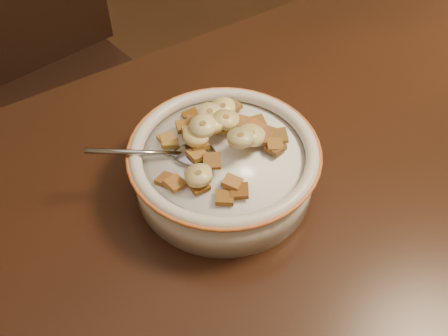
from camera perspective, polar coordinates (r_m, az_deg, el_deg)
table at (r=0.63m, az=14.40°, el=-8.11°), size 1.42×0.93×0.04m
chair at (r=1.27m, az=-17.27°, el=8.26°), size 0.46×0.46×0.93m
cereal_bowl at (r=0.62m, az=0.00°, el=-0.20°), size 0.22×0.22×0.05m
milk at (r=0.60m, az=0.00°, el=1.48°), size 0.18×0.18×0.00m
spoon at (r=0.60m, az=-3.41°, el=1.54°), size 0.07×0.06×0.01m
cereal_square_0 at (r=0.61m, az=-3.85°, el=3.99°), size 0.03×0.03×0.01m
cereal_square_1 at (r=0.62m, az=2.42°, el=5.14°), size 0.03×0.03×0.01m
cereal_square_2 at (r=0.55m, az=0.06°, el=-3.42°), size 0.03×0.03×0.01m
cereal_square_3 at (r=0.58m, az=-3.10°, el=1.58°), size 0.02×0.02×0.01m
cereal_square_4 at (r=0.57m, az=-6.62°, el=-1.34°), size 0.03×0.03×0.01m
cereal_square_5 at (r=0.62m, az=4.76°, el=4.09°), size 0.03×0.03×0.01m
cereal_square_6 at (r=0.63m, az=3.83°, el=5.18°), size 0.02×0.03×0.01m
cereal_square_7 at (r=0.62m, az=1.84°, el=5.11°), size 0.03×0.03×0.01m
cereal_square_8 at (r=0.63m, az=-0.49°, el=5.33°), size 0.03×0.03×0.01m
cereal_square_9 at (r=0.61m, az=6.32°, el=3.65°), size 0.03×0.03×0.01m
cereal_square_10 at (r=0.60m, az=5.89°, el=2.26°), size 0.02×0.02×0.01m
cereal_square_11 at (r=0.64m, az=-3.76°, el=5.96°), size 0.02×0.02×0.01m
cereal_square_12 at (r=0.59m, az=-2.82°, el=2.69°), size 0.02×0.03×0.01m
cereal_square_13 at (r=0.61m, az=-6.51°, el=3.36°), size 0.02×0.02×0.01m
cereal_square_14 at (r=0.63m, az=-3.46°, el=5.23°), size 0.03×0.03×0.01m
cereal_square_15 at (r=0.60m, az=3.81°, el=3.33°), size 0.03×0.03×0.01m
cereal_square_16 at (r=0.62m, az=3.68°, el=4.68°), size 0.02×0.02×0.01m
cereal_square_17 at (r=0.57m, az=-1.37°, el=0.80°), size 0.03×0.03×0.01m
cereal_square_18 at (r=0.61m, az=-3.43°, el=3.87°), size 0.03×0.03×0.01m
cereal_square_19 at (r=0.56m, az=0.93°, el=-1.65°), size 0.03×0.03×0.01m
cereal_square_20 at (r=0.60m, az=5.82°, el=2.64°), size 0.03×0.03×0.01m
cereal_square_21 at (r=0.62m, az=-4.54°, el=4.76°), size 0.03×0.03×0.01m
cereal_square_22 at (r=0.62m, az=1.95°, el=4.66°), size 0.02×0.02×0.01m
cereal_square_23 at (r=0.56m, az=-5.63°, el=-1.76°), size 0.02×0.02×0.01m
cereal_square_24 at (r=0.65m, az=0.96°, el=7.01°), size 0.02×0.02×0.01m
cereal_square_25 at (r=0.55m, az=1.78°, el=-2.64°), size 0.03×0.03×0.01m
cereal_square_26 at (r=0.62m, az=-0.28°, el=4.77°), size 0.03×0.03×0.01m
cereal_square_27 at (r=0.56m, az=-2.89°, el=-2.00°), size 0.02×0.02×0.01m
cereal_square_28 at (r=0.61m, az=-6.29°, el=3.01°), size 0.03×0.03×0.01m
banana_slice_0 at (r=0.59m, az=-3.19°, el=3.73°), size 0.04×0.04×0.01m
banana_slice_1 at (r=0.60m, az=0.24°, el=5.54°), size 0.04×0.04×0.01m
banana_slice_2 at (r=0.62m, az=-0.13°, el=6.83°), size 0.04×0.04×0.01m
banana_slice_3 at (r=0.59m, az=3.19°, el=3.79°), size 0.04×0.04×0.02m
banana_slice_4 at (r=0.57m, az=1.92°, el=3.50°), size 0.04×0.04×0.02m
banana_slice_5 at (r=0.59m, az=-2.42°, el=4.78°), size 0.04×0.04×0.01m
banana_slice_6 at (r=0.55m, az=-2.93°, el=-0.85°), size 0.04×0.04×0.02m
banana_slice_7 at (r=0.59m, az=-1.50°, el=5.12°), size 0.04×0.04×0.01m
banana_slice_8 at (r=0.61m, az=-1.64°, el=6.24°), size 0.04×0.04×0.01m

